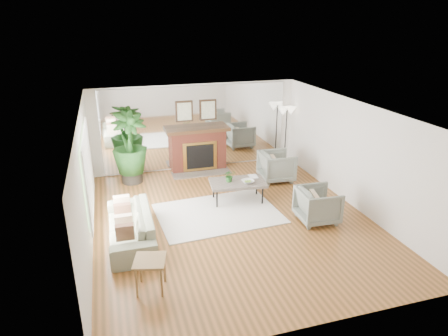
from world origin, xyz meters
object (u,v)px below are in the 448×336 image
object	(u,v)px
sofa	(130,226)
armchair_back	(277,166)
coffee_table	(238,183)
floor_lamp	(287,116)
fireplace	(198,149)
side_table	(150,265)
potted_ficus	(130,146)
armchair_front	(318,205)

from	to	relation	value
sofa	armchair_back	xyz separation A→B (m)	(4.13, 2.11, 0.09)
coffee_table	floor_lamp	world-z (taller)	floor_lamp
fireplace	side_table	bearing A→B (deg)	-111.35
side_table	floor_lamp	distance (m)	7.00
potted_ficus	floor_lamp	world-z (taller)	potted_ficus
armchair_back	armchair_front	xyz separation A→B (m)	(-0.09, -2.45, -0.02)
floor_lamp	armchair_front	bearing A→B (deg)	-103.78
sofa	potted_ficus	size ratio (longest dim) A/B	1.12
coffee_table	potted_ficus	world-z (taller)	potted_ficus
armchair_back	armchair_front	bearing A→B (deg)	-178.83
armchair_back	side_table	size ratio (longest dim) A/B	1.44
floor_lamp	sofa	bearing A→B (deg)	-145.85
fireplace	armchair_back	xyz separation A→B (m)	(1.89, -1.40, -0.25)
sofa	side_table	distance (m)	1.72
armchair_front	potted_ficus	world-z (taller)	potted_ficus
fireplace	side_table	size ratio (longest dim) A/B	3.32
armchair_back	potted_ficus	distance (m)	4.04
coffee_table	armchair_front	bearing A→B (deg)	-46.32
side_table	floor_lamp	xyz separation A→B (m)	(4.74, 5.05, 1.01)
armchair_back	armchair_front	world-z (taller)	armchair_back
coffee_table	fireplace	bearing A→B (deg)	99.70
fireplace	armchair_front	size ratio (longest dim) A/B	2.40
side_table	potted_ficus	size ratio (longest dim) A/B	0.32
sofa	floor_lamp	xyz separation A→B (m)	(4.94, 3.35, 1.18)
fireplace	coffee_table	xyz separation A→B (m)	(0.41, -2.41, -0.17)
coffee_table	armchair_front	size ratio (longest dim) A/B	1.66
coffee_table	armchair_back	world-z (taller)	armchair_back
armchair_back	armchair_front	distance (m)	2.46
potted_ficus	floor_lamp	distance (m)	4.70
sofa	coffee_table	bearing A→B (deg)	113.23
coffee_table	potted_ficus	size ratio (longest dim) A/B	0.72
armchair_front	floor_lamp	size ratio (longest dim) A/B	0.49
armchair_back	armchair_front	size ratio (longest dim) A/B	1.05
coffee_table	armchair_back	distance (m)	1.79
fireplace	sofa	xyz separation A→B (m)	(-2.24, -3.51, -0.34)
coffee_table	potted_ficus	xyz separation A→B (m)	(-2.38, 2.01, 0.56)
armchair_back	coffee_table	bearing A→B (deg)	127.65
armchair_front	potted_ficus	size ratio (longest dim) A/B	0.44
fireplace	sofa	world-z (taller)	fireplace
floor_lamp	fireplace	bearing A→B (deg)	176.63
coffee_table	armchair_back	bearing A→B (deg)	34.35
fireplace	coffee_table	size ratio (longest dim) A/B	1.45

